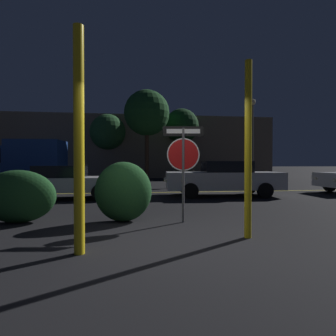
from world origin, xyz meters
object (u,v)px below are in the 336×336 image
(passing_car_3, at_px, (223,178))
(street_lamp, at_px, (252,128))
(tree_2, at_px, (108,132))
(hedge_bush_1, at_px, (18,196))
(tree_1, at_px, (182,126))
(yellow_pole_right, at_px, (248,149))
(hedge_bush_2, at_px, (123,192))
(tree_0, at_px, (147,113))
(yellow_pole_left, at_px, (79,140))
(passing_car_2, at_px, (64,182))
(stop_sign, at_px, (183,154))
(delivery_truck, at_px, (20,160))

(passing_car_3, relative_size, street_lamp, 0.81)
(street_lamp, xyz_separation_m, tree_2, (-10.83, 6.47, 0.32))
(hedge_bush_1, height_order, tree_1, tree_1)
(tree_2, bearing_deg, yellow_pole_right, -77.29)
(hedge_bush_2, height_order, street_lamp, street_lamp)
(passing_car_3, height_order, tree_0, tree_0)
(yellow_pole_left, distance_m, passing_car_2, 6.71)
(passing_car_2, xyz_separation_m, tree_2, (0.17, 14.09, 3.56))
(stop_sign, distance_m, yellow_pole_left, 2.65)
(yellow_pole_right, xyz_separation_m, hedge_bush_1, (-4.59, 1.75, -0.98))
(hedge_bush_1, distance_m, hedge_bush_2, 2.33)
(hedge_bush_2, bearing_deg, stop_sign, -10.16)
(yellow_pole_right, bearing_deg, stop_sign, 124.13)
(yellow_pole_right, height_order, hedge_bush_1, yellow_pole_right)
(delivery_truck, xyz_separation_m, tree_1, (11.82, 5.27, 3.20))
(hedge_bush_1, relative_size, delivery_truck, 0.30)
(hedge_bush_1, bearing_deg, stop_sign, -6.09)
(yellow_pole_right, relative_size, delivery_truck, 0.57)
(stop_sign, relative_size, tree_0, 0.30)
(yellow_pole_left, xyz_separation_m, tree_2, (-1.70, 20.45, 2.55))
(stop_sign, height_order, delivery_truck, delivery_truck)
(delivery_truck, bearing_deg, yellow_pole_left, -152.04)
(passing_car_2, distance_m, street_lamp, 13.77)
(tree_1, relative_size, tree_2, 1.09)
(yellow_pole_left, relative_size, tree_2, 0.57)
(hedge_bush_1, bearing_deg, tree_1, 68.87)
(yellow_pole_left, bearing_deg, delivery_truck, 115.13)
(street_lamp, relative_size, tree_2, 1.02)
(stop_sign, height_order, passing_car_3, stop_sign)
(street_lamp, relative_size, tree_0, 0.83)
(yellow_pole_left, xyz_separation_m, yellow_pole_right, (2.80, 0.50, -0.08))
(passing_car_2, bearing_deg, delivery_truck, -151.77)
(tree_0, bearing_deg, hedge_bush_1, -103.34)
(yellow_pole_right, bearing_deg, street_lamp, 64.85)
(passing_car_2, relative_size, passing_car_3, 0.94)
(yellow_pole_left, xyz_separation_m, tree_1, (5.00, 19.80, 3.12))
(yellow_pole_left, bearing_deg, stop_sign, 44.65)
(hedge_bush_2, height_order, tree_0, tree_0)
(hedge_bush_2, relative_size, passing_car_3, 0.28)
(stop_sign, bearing_deg, passing_car_3, 67.81)
(delivery_truck, height_order, tree_2, tree_2)
(hedge_bush_2, relative_size, street_lamp, 0.23)
(hedge_bush_1, distance_m, passing_car_2, 4.12)
(passing_car_3, xyz_separation_m, street_lamp, (4.73, 7.50, 3.16))
(yellow_pole_left, bearing_deg, tree_2, 94.75)
(hedge_bush_1, relative_size, tree_2, 0.28)
(tree_0, bearing_deg, passing_car_2, -108.65)
(delivery_truck, distance_m, tree_1, 13.33)
(passing_car_2, xyz_separation_m, tree_0, (3.57, 10.56, 4.70))
(delivery_truck, bearing_deg, hedge_bush_2, -146.56)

